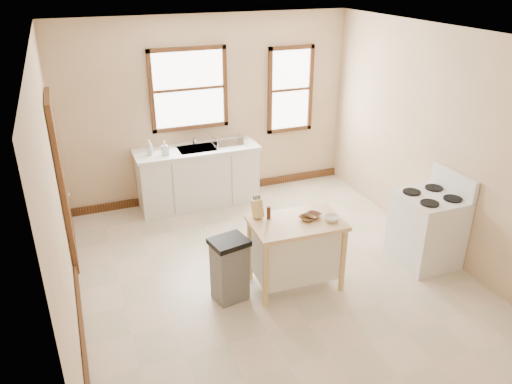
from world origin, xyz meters
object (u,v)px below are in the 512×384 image
soap_bottle_b (165,148)px  bowl_a (307,218)px  bowl_c (332,219)px  trash_bin (230,269)px  soap_bottle_a (150,147)px  knife_block (257,209)px  bowl_b (313,216)px  dish_rack (228,141)px  pepper_grinder (269,213)px  gas_stove (428,219)px  kitchen_island (296,254)px

soap_bottle_b → bowl_a: size_ratio=1.23×
bowl_c → trash_bin: bearing=172.3°
soap_bottle_a → trash_bin: size_ratio=0.29×
knife_block → bowl_c: size_ratio=1.17×
soap_bottle_a → bowl_b: soap_bottle_a is taller
dish_rack → pepper_grinder: bearing=-121.5°
pepper_grinder → bowl_c: 0.70m
bowl_a → dish_rack: bearing=92.2°
bowl_a → bowl_c: bowl_c is taller
soap_bottle_b → knife_block: 2.23m
trash_bin → bowl_c: bearing=-18.9°
bowl_a → bowl_c: 0.27m
bowl_b → bowl_c: (0.15, -0.14, 0.01)m
bowl_c → dish_rack: bearing=97.4°
gas_stove → knife_block: bearing=170.3°
trash_bin → pepper_grinder: bearing=4.0°
soap_bottle_a → pepper_grinder: soap_bottle_a is taller
kitchen_island → trash_bin: bearing=-179.5°
soap_bottle_b → dish_rack: soap_bottle_b is taller
soap_bottle_a → knife_block: bearing=-89.9°
kitchen_island → bowl_a: bowl_a is taller
soap_bottle_b → trash_bin: bearing=-86.9°
pepper_grinder → dish_rack: bearing=82.8°
bowl_a → bowl_b: 0.10m
bowl_a → trash_bin: 1.03m
pepper_grinder → bowl_b: 0.51m
soap_bottle_a → dish_rack: size_ratio=0.50×
bowl_b → bowl_a: bearing=-164.7°
trash_bin → knife_block: bearing=16.8°
trash_bin → dish_rack: bearing=60.6°
kitchen_island → trash_bin: (-0.79, 0.03, -0.04)m
kitchen_island → knife_block: 0.69m
bowl_c → kitchen_island: bearing=160.7°
soap_bottle_a → knife_block: (0.79, -2.23, -0.09)m
soap_bottle_b → bowl_b: soap_bottle_b is taller
soap_bottle_a → trash_bin: (0.38, -2.45, -0.65)m
bowl_a → bowl_c: bearing=-25.8°
bowl_c → gas_stove: gas_stove is taller
dish_rack → gas_stove: 3.15m
knife_block → trash_bin: (-0.41, -0.22, -0.56)m
soap_bottle_a → kitchen_island: soap_bottle_a is taller
trash_bin → gas_stove: (2.53, -0.14, 0.21)m
pepper_grinder → bowl_a: 0.43m
bowl_a → pepper_grinder: bearing=155.4°
trash_bin → gas_stove: bearing=-14.4°
kitchen_island → pepper_grinder: size_ratio=6.84×
bowl_a → trash_bin: bowl_a is taller
soap_bottle_a → dish_rack: 1.19m
bowl_b → soap_bottle_b: bearing=116.3°
soap_bottle_a → bowl_c: soap_bottle_a is taller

